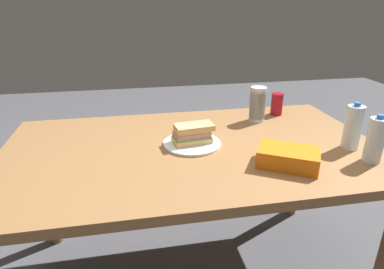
# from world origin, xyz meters

# --- Properties ---
(dining_table) EXTENTS (1.67, 0.97, 0.74)m
(dining_table) POSITION_xyz_m (0.00, 0.00, 0.66)
(dining_table) COLOR olive
(dining_table) RESTS_ON ground_plane
(paper_plate) EXTENTS (0.26, 0.26, 0.01)m
(paper_plate) POSITION_xyz_m (0.00, 0.02, 0.75)
(paper_plate) COLOR white
(paper_plate) RESTS_ON dining_table
(sandwich) EXTENTS (0.19, 0.12, 0.08)m
(sandwich) POSITION_xyz_m (0.00, 0.02, 0.79)
(sandwich) COLOR #DBB26B
(sandwich) RESTS_ON paper_plate
(soda_can_red) EXTENTS (0.07, 0.07, 0.12)m
(soda_can_red) POSITION_xyz_m (0.55, 0.34, 0.80)
(soda_can_red) COLOR maroon
(soda_can_red) RESTS_ON dining_table
(chip_bag) EXTENTS (0.27, 0.25, 0.07)m
(chip_bag) POSITION_xyz_m (0.33, -0.25, 0.78)
(chip_bag) COLOR orange
(chip_bag) RESTS_ON dining_table
(water_bottle_tall) EXTENTS (0.07, 0.07, 0.21)m
(water_bottle_tall) POSITION_xyz_m (0.68, -0.14, 0.84)
(water_bottle_tall) COLOR silver
(water_bottle_tall) RESTS_ON dining_table
(plastic_cup_stack) EXTENTS (0.08, 0.08, 0.18)m
(plastic_cup_stack) POSITION_xyz_m (0.40, 0.27, 0.83)
(plastic_cup_stack) COLOR silver
(plastic_cup_stack) RESTS_ON dining_table
(water_bottle_spare) EXTENTS (0.07, 0.07, 0.20)m
(water_bottle_spare) POSITION_xyz_m (0.68, -0.28, 0.83)
(water_bottle_spare) COLOR silver
(water_bottle_spare) RESTS_ON dining_table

